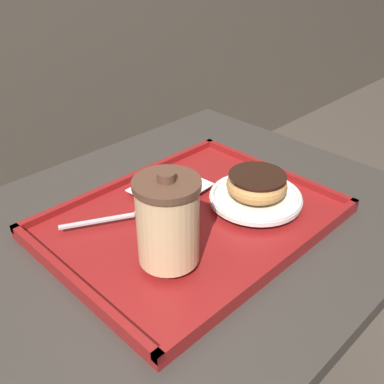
{
  "coord_description": "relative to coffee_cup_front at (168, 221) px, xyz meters",
  "views": [
    {
      "loc": [
        -0.43,
        -0.46,
        1.19
      ],
      "look_at": [
        0.02,
        -0.02,
        0.8
      ],
      "focal_mm": 42.0,
      "sensor_mm": 36.0,
      "label": 1
    }
  ],
  "objects": [
    {
      "name": "napkin_paper",
      "position": [
        0.14,
        0.14,
        -0.06
      ],
      "size": [
        0.13,
        0.11,
        0.0
      ],
      "rotation": [
        0.0,
        0.0,
        0.06
      ],
      "color": "white",
      "rests_on": "serving_tray"
    },
    {
      "name": "coffee_cup_front",
      "position": [
        0.0,
        0.0,
        0.0
      ],
      "size": [
        0.09,
        0.09,
        0.14
      ],
      "color": "#E0B784",
      "rests_on": "serving_tray"
    },
    {
      "name": "donut_chocolate_glazed",
      "position": [
        0.21,
        0.01,
        -0.03
      ],
      "size": [
        0.1,
        0.1,
        0.04
      ],
      "color": "tan",
      "rests_on": "plate_with_chocolate_donut"
    },
    {
      "name": "serving_tray",
      "position": [
        0.11,
        0.06,
        -0.08
      ],
      "size": [
        0.47,
        0.36,
        0.02
      ],
      "color": "maroon",
      "rests_on": "cafe_table"
    },
    {
      "name": "spoon",
      "position": [
        0.03,
        0.12,
        -0.06
      ],
      "size": [
        0.15,
        0.09,
        0.01
      ],
      "rotation": [
        0.0,
        0.0,
        5.8
      ],
      "color": "silver",
      "rests_on": "serving_tray"
    },
    {
      "name": "plate_with_chocolate_donut",
      "position": [
        0.21,
        0.01,
        -0.06
      ],
      "size": [
        0.16,
        0.16,
        0.01
      ],
      "color": "white",
      "rests_on": "serving_tray"
    },
    {
      "name": "cafe_table",
      "position": [
        0.09,
        0.08,
        -0.26
      ],
      "size": [
        0.86,
        0.66,
        0.74
      ],
      "color": "#38332D",
      "rests_on": "ground_plane"
    }
  ]
}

